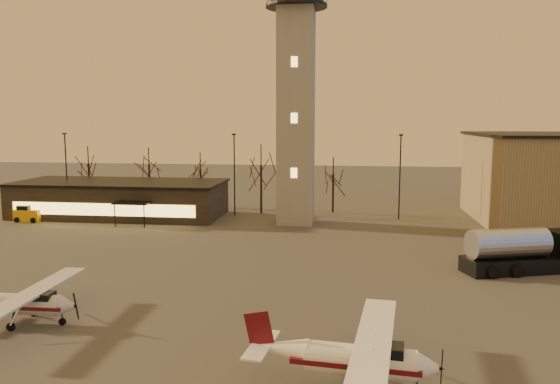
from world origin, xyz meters
name	(u,v)px	position (x,y,z in m)	size (l,w,h in m)	color
ground	(246,314)	(0.00, 0.00, 0.00)	(220.00, 220.00, 0.00)	#423F3D
control_tower	(296,79)	(0.00, 30.00, 16.33)	(6.80, 6.80, 32.60)	gray
terminal	(120,199)	(-21.99, 31.98, 2.16)	(25.40, 12.20, 4.30)	black
light_poles	(301,176)	(0.50, 31.00, 5.41)	(58.50, 12.25, 10.14)	black
tree_row	(201,164)	(-13.70, 39.16, 5.94)	(37.20, 9.20, 8.80)	black
cessna_front	(364,365)	(6.92, -8.51, 1.10)	(9.28, 11.70, 3.21)	white
cessna_rear	(28,308)	(-12.28, -3.14, 0.97)	(8.16, 10.31, 2.85)	beige
fuel_truck	(522,254)	(19.62, 12.13, 1.38)	(9.77, 5.44, 3.49)	black
service_cart	(28,215)	(-31.15, 27.00, 0.73)	(3.03, 1.94, 1.92)	#F1A90E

